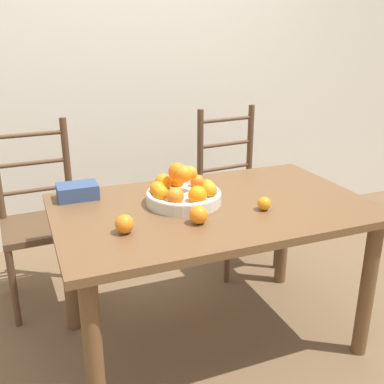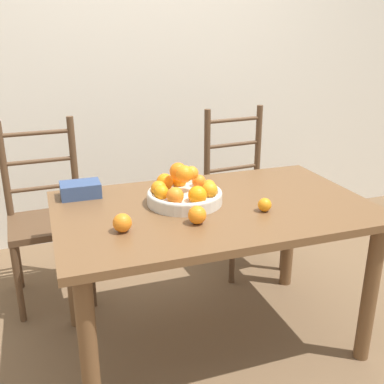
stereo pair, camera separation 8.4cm
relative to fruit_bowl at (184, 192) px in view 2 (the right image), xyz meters
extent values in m
plane|color=brown|center=(0.12, -0.07, -0.79)|extent=(12.00, 12.00, 0.00)
cube|color=silver|center=(0.12, 1.38, 0.51)|extent=(8.00, 0.06, 2.60)
cube|color=brown|center=(0.12, -0.07, -0.07)|extent=(1.42, 0.87, 0.03)
cylinder|color=brown|center=(-0.51, -0.42, -0.44)|extent=(0.07, 0.07, 0.70)
cylinder|color=brown|center=(0.75, -0.42, -0.44)|extent=(0.07, 0.07, 0.70)
cylinder|color=brown|center=(-0.51, 0.29, -0.44)|extent=(0.07, 0.07, 0.70)
cylinder|color=brown|center=(0.75, 0.29, -0.44)|extent=(0.07, 0.07, 0.70)
cylinder|color=beige|center=(0.00, 0.00, -0.03)|extent=(0.34, 0.34, 0.05)
torus|color=beige|center=(0.00, 0.00, -0.01)|extent=(0.34, 0.34, 0.02)
sphere|color=orange|center=(0.12, 0.00, 0.01)|extent=(0.06, 0.06, 0.06)
sphere|color=orange|center=(0.10, 0.07, 0.02)|extent=(0.07, 0.07, 0.07)
sphere|color=orange|center=(0.01, 0.12, 0.02)|extent=(0.07, 0.07, 0.07)
sphere|color=orange|center=(-0.06, 0.10, 0.02)|extent=(0.08, 0.08, 0.08)
sphere|color=orange|center=(-0.11, 0.04, 0.02)|extent=(0.07, 0.07, 0.07)
sphere|color=orange|center=(-0.11, -0.02, 0.02)|extent=(0.07, 0.07, 0.07)
sphere|color=orange|center=(-0.07, -0.09, 0.02)|extent=(0.08, 0.08, 0.08)
sphere|color=orange|center=(0.02, -0.12, 0.02)|extent=(0.08, 0.08, 0.08)
sphere|color=orange|center=(0.10, -0.07, 0.02)|extent=(0.07, 0.07, 0.07)
sphere|color=orange|center=(0.04, 0.01, 0.08)|extent=(0.07, 0.07, 0.07)
sphere|color=orange|center=(-0.02, 0.04, 0.09)|extent=(0.08, 0.08, 0.08)
sphere|color=orange|center=(0.00, -0.01, 0.09)|extent=(0.08, 0.08, 0.08)
sphere|color=orange|center=(-0.02, -0.24, -0.02)|extent=(0.08, 0.08, 0.08)
sphere|color=orange|center=(-0.33, -0.22, -0.02)|extent=(0.08, 0.08, 0.08)
sphere|color=orange|center=(0.30, -0.21, -0.02)|extent=(0.06, 0.06, 0.06)
cylinder|color=#513823|center=(-0.79, 0.41, -0.56)|extent=(0.04, 0.04, 0.45)
cylinder|color=#513823|center=(-0.41, 0.43, -0.56)|extent=(0.04, 0.04, 0.45)
cylinder|color=#513823|center=(-0.80, 0.77, -0.28)|extent=(0.04, 0.04, 1.02)
cylinder|color=#513823|center=(-0.42, 0.79, -0.28)|extent=(0.04, 0.04, 1.02)
cube|color=#513823|center=(-0.60, 0.60, -0.32)|extent=(0.44, 0.42, 0.04)
cylinder|color=#513823|center=(-0.61, 0.78, -0.17)|extent=(0.38, 0.04, 0.02)
cylinder|color=#513823|center=(-0.61, 0.78, -0.01)|extent=(0.38, 0.04, 0.02)
cylinder|color=#513823|center=(-0.61, 0.78, 0.16)|extent=(0.38, 0.04, 0.02)
cylinder|color=#513823|center=(0.44, 0.40, -0.56)|extent=(0.04, 0.04, 0.45)
cylinder|color=#513823|center=(0.82, 0.44, -0.56)|extent=(0.04, 0.04, 0.45)
cylinder|color=#513823|center=(0.40, 0.76, -0.28)|extent=(0.04, 0.04, 1.02)
cylinder|color=#513823|center=(0.78, 0.80, -0.28)|extent=(0.04, 0.04, 1.02)
cube|color=#513823|center=(0.61, 0.60, -0.32)|extent=(0.46, 0.44, 0.04)
cylinder|color=#513823|center=(0.59, 0.78, -0.17)|extent=(0.38, 0.06, 0.02)
cylinder|color=#513823|center=(0.59, 0.78, -0.01)|extent=(0.38, 0.06, 0.02)
cylinder|color=#513823|center=(0.59, 0.78, 0.16)|extent=(0.38, 0.06, 0.02)
cube|color=#334770|center=(-0.44, 0.24, -0.02)|extent=(0.19, 0.13, 0.07)
camera|label=1|loc=(-0.67, -1.80, 0.69)|focal=42.00mm
camera|label=2|loc=(-0.59, -1.83, 0.69)|focal=42.00mm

